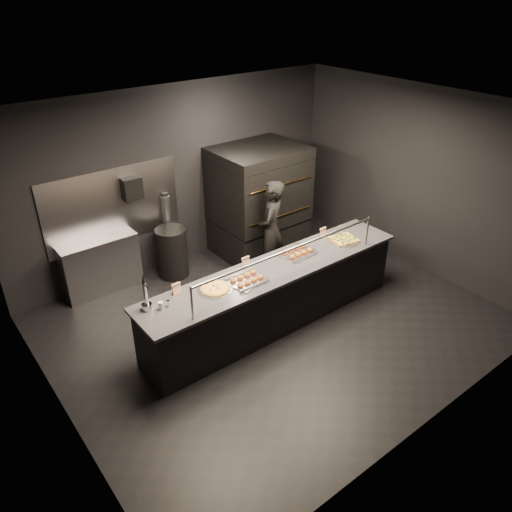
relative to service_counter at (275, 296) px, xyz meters
name	(u,v)px	position (x,y,z in m)	size (l,w,h in m)	color
room	(272,229)	(-0.02, 0.05, 1.03)	(6.04, 6.00, 3.00)	black
service_counter	(275,296)	(0.00, 0.00, 0.00)	(4.10, 0.78, 1.37)	black
pizza_oven	(258,200)	(1.20, 1.90, 0.50)	(1.50, 1.23, 1.91)	black
prep_shelf	(101,266)	(-1.60, 2.32, -0.01)	(1.20, 0.35, 0.90)	#99999E
towel_dispenser	(132,188)	(-0.90, 2.39, 1.09)	(0.30, 0.20, 0.35)	black
fire_extinguisher	(166,208)	(-0.35, 2.40, 0.60)	(0.14, 0.14, 0.51)	#B2B2B7
beer_tap	(146,299)	(-1.83, 0.20, 0.60)	(0.13, 0.19, 0.50)	silver
round_pizza	(215,289)	(-0.95, 0.05, 0.47)	(0.44, 0.44, 0.03)	silver
slider_tray_a	(247,280)	(-0.52, -0.04, 0.49)	(0.55, 0.47, 0.08)	silver
slider_tray_b	(297,252)	(0.50, 0.11, 0.49)	(0.56, 0.48, 0.08)	silver
square_pizza	(344,240)	(1.33, -0.02, 0.47)	(0.47, 0.47, 0.05)	silver
condiment_jar	(163,305)	(-1.67, 0.10, 0.50)	(0.15, 0.06, 0.10)	silver
tent_cards	(253,259)	(-0.17, 0.28, 0.53)	(2.68, 0.04, 0.15)	white
trash_bin	(172,252)	(-0.48, 2.06, -0.04)	(0.51, 0.51, 0.85)	black
worker	(271,230)	(0.80, 1.06, 0.37)	(0.61, 0.40, 1.67)	black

